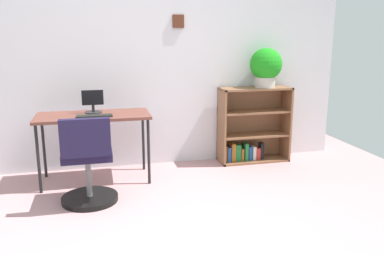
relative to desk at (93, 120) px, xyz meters
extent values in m
cube|color=silver|center=(0.39, 0.47, 0.55)|extent=(5.20, 0.10, 2.42)
cube|color=#542919|center=(0.99, 0.41, 1.01)|extent=(0.13, 0.02, 0.15)
cube|color=brown|center=(0.00, 0.00, 0.04)|extent=(1.15, 0.54, 0.03)
cylinder|color=black|center=(-0.54, -0.23, -0.32)|extent=(0.03, 0.03, 0.69)
cylinder|color=black|center=(0.54, -0.23, -0.32)|extent=(0.03, 0.03, 0.69)
cylinder|color=black|center=(-0.54, 0.23, -0.32)|extent=(0.03, 0.03, 0.69)
cylinder|color=black|center=(0.54, 0.23, -0.32)|extent=(0.03, 0.03, 0.69)
cylinder|color=#262628|center=(0.00, 0.09, 0.06)|extent=(0.17, 0.17, 0.01)
cylinder|color=#262628|center=(0.00, 0.09, 0.11)|extent=(0.03, 0.03, 0.07)
cube|color=black|center=(0.00, 0.08, 0.22)|extent=(0.22, 0.02, 0.15)
cube|color=black|center=(0.01, -0.13, 0.07)|extent=(0.35, 0.11, 0.02)
cylinder|color=black|center=(-0.07, -0.55, -0.64)|extent=(0.52, 0.52, 0.05)
cylinder|color=slate|center=(-0.07, -0.55, -0.42)|extent=(0.05, 0.05, 0.38)
cube|color=#1E1837|center=(-0.07, -0.55, -0.19)|extent=(0.44, 0.44, 0.08)
cube|color=#1E1837|center=(-0.07, -0.80, 0.01)|extent=(0.42, 0.07, 0.33)
cube|color=brown|center=(1.47, 0.24, -0.21)|extent=(0.02, 0.30, 0.91)
cube|color=brown|center=(2.30, 0.24, -0.21)|extent=(0.02, 0.30, 0.91)
cube|color=brown|center=(1.89, 0.24, 0.24)|extent=(0.85, 0.30, 0.02)
cube|color=brown|center=(1.89, 0.24, -0.65)|extent=(0.85, 0.30, 0.02)
cube|color=brown|center=(1.89, 0.38, -0.21)|extent=(0.85, 0.02, 0.91)
cube|color=brown|center=(1.89, 0.24, -0.33)|extent=(0.81, 0.28, 0.02)
cube|color=brown|center=(1.89, 0.24, -0.04)|extent=(0.81, 0.28, 0.02)
cube|color=#99591E|center=(1.52, 0.23, -0.54)|extent=(0.04, 0.09, 0.19)
cube|color=#1E478C|center=(1.56, 0.23, -0.55)|extent=(0.04, 0.12, 0.18)
cube|color=#99591E|center=(1.61, 0.23, -0.53)|extent=(0.05, 0.12, 0.22)
cube|color=#237238|center=(1.68, 0.23, -0.54)|extent=(0.07, 0.09, 0.20)
cube|color=#99591E|center=(1.73, 0.23, -0.57)|extent=(0.03, 0.09, 0.14)
cube|color=#237238|center=(1.78, 0.23, -0.53)|extent=(0.04, 0.12, 0.21)
cube|color=#1E478C|center=(1.83, 0.23, -0.55)|extent=(0.04, 0.11, 0.17)
cube|color=beige|center=(1.89, 0.23, -0.56)|extent=(0.04, 0.10, 0.16)
cube|color=#B22D28|center=(1.94, 0.23, -0.57)|extent=(0.05, 0.11, 0.14)
cube|color=black|center=(1.99, 0.23, -0.54)|extent=(0.04, 0.09, 0.20)
cylinder|color=#B7B2A8|center=(2.00, 0.22, 0.31)|extent=(0.23, 0.23, 0.12)
sphere|color=#1B9019|center=(2.00, 0.22, 0.52)|extent=(0.38, 0.38, 0.38)
camera|label=1|loc=(0.04, -4.18, 0.86)|focal=37.44mm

